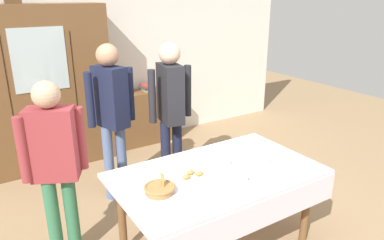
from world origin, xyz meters
TOP-DOWN VIEW (x-y plane):
  - ground_plane at (0.00, 0.00)m, footprint 12.00×12.00m
  - back_wall at (0.00, 2.65)m, footprint 6.40×0.10m
  - dining_table at (0.00, -0.24)m, footprint 1.75×1.04m
  - wall_cabinet at (-0.90, 2.35)m, footprint 1.72×0.46m
  - bookshelf_low at (0.59, 2.41)m, footprint 0.96×0.35m
  - book_stack at (0.59, 2.40)m, footprint 0.15×0.22m
  - tea_cup_near_right at (0.45, -0.31)m, footprint 0.13×0.13m
  - tea_cup_far_right at (0.13, -0.16)m, footprint 0.13×0.13m
  - tea_cup_back_edge at (0.06, -0.46)m, footprint 0.13×0.13m
  - bread_basket at (-0.57, -0.24)m, footprint 0.24×0.24m
  - pastry_plate at (-0.24, -0.19)m, footprint 0.28×0.28m
  - spoon_back_edge at (-0.47, -0.50)m, footprint 0.12×0.02m
  - spoon_far_right at (0.62, -0.53)m, footprint 0.12×0.02m
  - spoon_center at (-0.26, 0.05)m, footprint 0.12×0.02m
  - person_by_cabinet at (0.17, 0.91)m, footprint 0.52×0.39m
  - person_beside_shelf at (-1.18, 0.37)m, footprint 0.52×0.34m
  - person_near_right_end at (-0.43, 1.11)m, footprint 0.52×0.40m

SIDE VIEW (x-z plane):
  - ground_plane at x=0.00m, z-range 0.00..0.00m
  - bookshelf_low at x=0.59m, z-range 0.00..0.81m
  - dining_table at x=0.00m, z-range 0.28..1.04m
  - spoon_back_edge at x=-0.47m, z-range 0.76..0.77m
  - spoon_far_right at x=0.62m, z-range 0.76..0.77m
  - spoon_center at x=-0.26m, z-range 0.76..0.77m
  - pastry_plate at x=-0.24m, z-range 0.75..0.80m
  - tea_cup_near_right at x=0.45m, z-range 0.76..0.82m
  - tea_cup_far_right at x=0.13m, z-range 0.76..0.82m
  - tea_cup_back_edge at x=0.06m, z-range 0.76..0.82m
  - bread_basket at x=-0.57m, z-range 0.71..0.88m
  - book_stack at x=0.59m, z-range 0.82..0.91m
  - person_beside_shelf at x=-1.18m, z-range 0.17..1.76m
  - wall_cabinet at x=-0.90m, z-range 0.00..2.08m
  - person_by_cabinet at x=0.17m, z-range 0.19..1.91m
  - person_near_right_end at x=-0.43m, z-range 0.20..1.92m
  - back_wall at x=0.00m, z-range 0.00..2.70m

